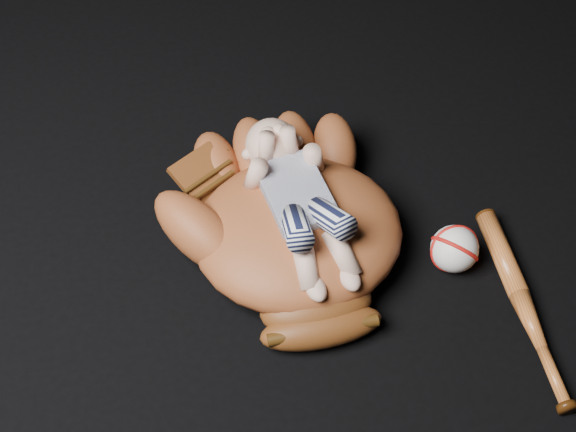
{
  "coord_description": "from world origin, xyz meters",
  "views": [
    {
      "loc": [
        -0.18,
        -0.7,
        1.15
      ],
      "look_at": [
        -0.0,
        0.14,
        0.09
      ],
      "focal_mm": 50.0,
      "sensor_mm": 36.0,
      "label": 1
    }
  ],
  "objects_px": {
    "newborn_baby": "(302,203)",
    "baseball_bat": "(524,306)",
    "baseball": "(455,249)",
    "baseball_glove": "(298,225)"
  },
  "relations": [
    {
      "from": "baseball_glove",
      "to": "baseball_bat",
      "type": "xyz_separation_m",
      "value": [
        0.34,
        -0.2,
        -0.06
      ]
    },
    {
      "from": "baseball_bat",
      "to": "baseball",
      "type": "distance_m",
      "value": 0.15
    },
    {
      "from": "baseball_glove",
      "to": "baseball_bat",
      "type": "distance_m",
      "value": 0.4
    },
    {
      "from": "baseball_glove",
      "to": "baseball_bat",
      "type": "bearing_deg",
      "value": -30.19
    },
    {
      "from": "newborn_baby",
      "to": "baseball_bat",
      "type": "xyz_separation_m",
      "value": [
        0.34,
        -0.2,
        -0.11
      ]
    },
    {
      "from": "baseball_glove",
      "to": "newborn_baby",
      "type": "bearing_deg",
      "value": 27.91
    },
    {
      "from": "baseball_glove",
      "to": "baseball",
      "type": "xyz_separation_m",
      "value": [
        0.26,
        -0.08,
        -0.04
      ]
    },
    {
      "from": "baseball_bat",
      "to": "baseball_glove",
      "type": "bearing_deg",
      "value": 150.02
    },
    {
      "from": "baseball_glove",
      "to": "baseball",
      "type": "height_order",
      "value": "baseball_glove"
    },
    {
      "from": "baseball_bat",
      "to": "baseball",
      "type": "xyz_separation_m",
      "value": [
        -0.08,
        0.12,
        0.02
      ]
    }
  ]
}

